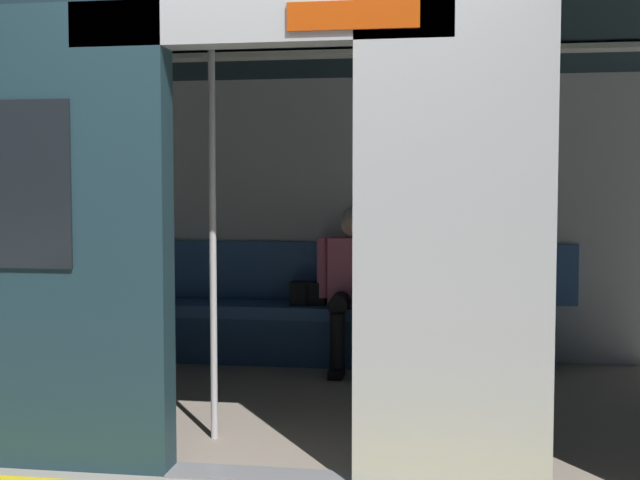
% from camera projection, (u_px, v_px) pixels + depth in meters
% --- Properties ---
extents(ground_plane, '(60.00, 60.00, 0.00)m').
position_uv_depth(ground_plane, '(261.00, 476.00, 3.78)').
color(ground_plane, gray).
extents(train_car, '(6.40, 2.91, 2.24)m').
position_uv_depth(train_car, '(300.00, 155.00, 4.94)').
color(train_car, '#ADAFB5').
rests_on(train_car, ground_plane).
extents(bench_seat, '(3.12, 0.44, 0.43)m').
position_uv_depth(bench_seat, '(334.00, 319.00, 6.12)').
color(bench_seat, '#38609E').
rests_on(bench_seat, ground_plane).
extents(person_seated, '(0.55, 0.68, 1.16)m').
position_uv_depth(person_seated, '(354.00, 276.00, 6.02)').
color(person_seated, pink).
rests_on(person_seated, ground_plane).
extents(handbag, '(0.26, 0.15, 0.17)m').
position_uv_depth(handbag, '(308.00, 293.00, 6.16)').
color(handbag, black).
rests_on(handbag, bench_seat).
extents(book, '(0.16, 0.23, 0.03)m').
position_uv_depth(book, '(407.00, 305.00, 6.05)').
color(book, '#26598C').
rests_on(book, bench_seat).
extents(grab_pole_door, '(0.04, 0.04, 2.10)m').
position_uv_depth(grab_pole_door, '(213.00, 237.00, 4.26)').
color(grab_pole_door, silver).
rests_on(grab_pole_door, ground_plane).
extents(grab_pole_far, '(0.04, 0.04, 2.10)m').
position_uv_depth(grab_pole_far, '(357.00, 237.00, 4.26)').
color(grab_pole_far, silver).
rests_on(grab_pole_far, ground_plane).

